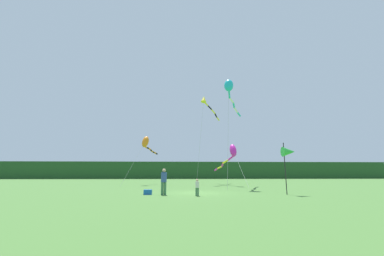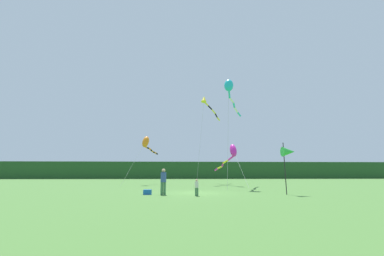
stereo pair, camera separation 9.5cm
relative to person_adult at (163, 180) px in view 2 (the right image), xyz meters
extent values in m
plane|color=#477533|center=(2.31, 1.46, -0.98)|extent=(120.00, 120.00, 0.00)
cube|color=#234C23|center=(2.31, 46.46, 1.20)|extent=(108.00, 2.95, 4.36)
cylinder|color=#3F724C|center=(-0.10, 0.00, -0.56)|extent=(0.18, 0.18, 0.84)
cylinder|color=#3F724C|center=(0.10, 0.00, -0.56)|extent=(0.18, 0.18, 0.84)
cylinder|color=#334C8C|center=(0.00, 0.00, 0.19)|extent=(0.39, 0.39, 0.67)
sphere|color=tan|center=(0.00, 0.00, 0.65)|extent=(0.25, 0.25, 0.25)
cylinder|color=#3F724C|center=(2.17, -0.89, -0.72)|extent=(0.11, 0.11, 0.51)
cylinder|color=#3F724C|center=(2.29, -0.89, -0.72)|extent=(0.11, 0.11, 0.51)
cylinder|color=silver|center=(2.23, -0.89, -0.26)|extent=(0.24, 0.24, 0.41)
sphere|color=tan|center=(2.23, -0.89, 0.02)|extent=(0.15, 0.15, 0.15)
cube|color=#1959B2|center=(-1.09, 0.29, -0.81)|extent=(0.54, 0.40, 0.33)
cylinder|color=black|center=(8.48, -0.19, 0.82)|extent=(0.06, 0.06, 3.59)
cone|color=green|center=(8.83, -0.19, 1.97)|extent=(0.90, 0.70, 0.70)
cylinder|color=#B2B2B2|center=(5.76, 5.80, 4.40)|extent=(1.07, 2.97, 10.76)
ellipsoid|color=#1EB7CC|center=(6.28, 7.27, 9.77)|extent=(1.27, 1.34, 1.50)
cylinder|color=#1EB7CC|center=(6.44, 7.87, 9.01)|extent=(0.53, 1.32, 0.62)
cylinder|color=white|center=(6.92, 9.01, 8.69)|extent=(0.84, 1.19, 0.40)
cylinder|color=#1EB7CC|center=(7.44, 10.13, 8.47)|extent=(0.57, 1.29, 0.43)
cylinder|color=white|center=(7.93, 11.27, 8.19)|extent=(0.82, 1.23, 0.52)
cylinder|color=#1EB7CC|center=(8.56, 12.34, 7.91)|extent=(0.83, 1.20, 0.43)
cylinder|color=#B2B2B2|center=(3.76, 14.17, 4.97)|extent=(1.32, 2.92, 11.90)
cone|color=yellow|center=(4.41, 15.62, 10.91)|extent=(1.09, 1.19, 1.10)
cylinder|color=yellow|center=(4.75, 16.10, 10.39)|extent=(0.86, 1.12, 0.49)
cylinder|color=black|center=(5.41, 17.07, 10.09)|extent=(0.86, 1.12, 0.50)
cylinder|color=yellow|center=(6.08, 18.04, 9.75)|extent=(0.86, 1.13, 0.56)
cylinder|color=black|center=(6.64, 19.07, 9.39)|extent=(0.67, 1.21, 0.54)
cylinder|color=yellow|center=(7.13, 20.13, 9.08)|extent=(0.73, 1.18, 0.47)
cylinder|color=#B2B2B2|center=(-4.43, 12.14, 1.75)|extent=(2.03, 3.89, 5.47)
ellipsoid|color=orange|center=(-3.42, 14.07, 4.48)|extent=(1.37, 1.61, 1.78)
cylinder|color=orange|center=(-3.37, 14.26, 3.81)|extent=(0.32, 0.48, 0.27)
cylinder|color=black|center=(-3.20, 14.63, 3.74)|extent=(0.40, 0.48, 0.27)
cylinder|color=orange|center=(-3.00, 14.97, 3.65)|extent=(0.39, 0.50, 0.30)
cylinder|color=black|center=(-2.85, 15.35, 3.53)|extent=(0.31, 0.50, 0.31)
cylinder|color=orange|center=(-2.74, 15.73, 3.41)|extent=(0.34, 0.50, 0.30)
cylinder|color=black|center=(-2.60, 16.11, 3.33)|extent=(0.35, 0.48, 0.26)
cylinder|color=orange|center=(-2.43, 16.47, 3.27)|extent=(0.37, 0.48, 0.26)
cylinder|color=black|center=(-2.25, 16.83, 3.18)|extent=(0.39, 0.50, 0.30)
cylinder|color=#B2B2B2|center=(7.53, 8.55, 1.06)|extent=(0.46, 4.39, 4.09)
ellipsoid|color=#E026B2|center=(7.31, 10.73, 3.09)|extent=(0.91, 1.64, 1.88)
cylinder|color=#E026B2|center=(7.15, 11.36, 2.24)|extent=(0.54, 1.36, 0.57)
cylinder|color=yellow|center=(6.76, 12.60, 1.88)|extent=(0.64, 1.33, 0.53)
cylinder|color=#E026B2|center=(6.57, 13.86, 1.52)|extent=(0.26, 1.36, 0.58)
cylinder|color=yellow|center=(6.43, 15.13, 1.22)|extent=(0.54, 1.34, 0.42)
cylinder|color=#E026B2|center=(6.16, 16.39, 0.98)|extent=(0.40, 1.35, 0.44)
camera|label=1|loc=(1.10, -16.58, 0.48)|focal=22.03mm
camera|label=2|loc=(1.19, -16.58, 0.48)|focal=22.03mm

